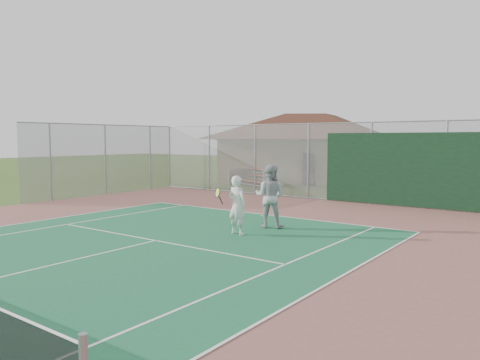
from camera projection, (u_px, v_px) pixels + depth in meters
name	position (u px, v px, depth m)	size (l,w,h in m)	color
back_fence	(373.00, 165.00, 19.85)	(20.08, 0.11, 3.53)	gray
side_fence_left	(106.00, 160.00, 23.41)	(0.08, 9.00, 3.50)	gray
clubhouse	(311.00, 141.00, 31.85)	(14.48, 12.32, 5.30)	tan
bleachers	(256.00, 177.00, 27.98)	(3.07, 2.24, 1.00)	#AC4127
player_white_front	(237.00, 206.00, 13.52)	(1.00, 0.68, 1.72)	white
player_grey_back	(270.00, 197.00, 14.62)	(1.14, 1.00, 1.98)	#A9ACAF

